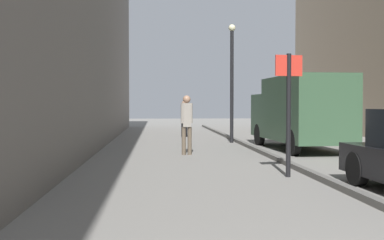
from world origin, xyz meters
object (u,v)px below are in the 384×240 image
object	(u,v)px
pedestrian_mid_block	(187,121)
delivery_van	(299,111)
lamp_post	(232,75)
pedestrian_main_foreground	(184,116)
street_sign_post	(289,104)

from	to	relation	value
pedestrian_mid_block	delivery_van	xyz separation A→B (m)	(3.94, 1.39, 0.27)
pedestrian_mid_block	delivery_van	distance (m)	4.18
lamp_post	pedestrian_main_foreground	bearing A→B (deg)	115.05
pedestrian_main_foreground	pedestrian_mid_block	world-z (taller)	pedestrian_mid_block
pedestrian_main_foreground	delivery_van	bearing A→B (deg)	-44.17
pedestrian_mid_block	lamp_post	xyz separation A→B (m)	(2.11, 4.54, 1.67)
pedestrian_main_foreground	pedestrian_mid_block	bearing A→B (deg)	-74.47
street_sign_post	pedestrian_main_foreground	bearing A→B (deg)	-91.96
street_sign_post	lamp_post	size ratio (longest dim) A/B	0.55
street_sign_post	lamp_post	world-z (taller)	lamp_post
pedestrian_mid_block	street_sign_post	distance (m)	5.00
pedestrian_main_foreground	pedestrian_mid_block	size ratio (longest dim) A/B	0.96
pedestrian_mid_block	street_sign_post	bearing A→B (deg)	108.56
pedestrian_main_foreground	street_sign_post	xyz separation A→B (m)	(1.45, -12.81, 0.54)
delivery_van	pedestrian_mid_block	bearing A→B (deg)	-163.52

